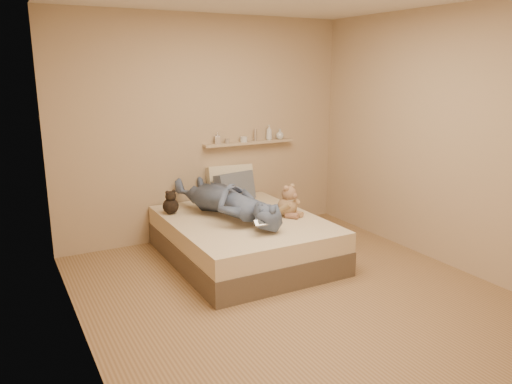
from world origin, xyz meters
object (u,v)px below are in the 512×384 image
wall_shelf (249,143)px  dark_plush (171,204)px  pillow_cream (230,182)px  person (227,200)px  teddy_bear (289,203)px  pillow_grey (235,187)px  bed (244,239)px  game_console (262,222)px

wall_shelf → dark_plush: bearing=-162.1°
pillow_cream → wall_shelf: size_ratio=0.46×
dark_plush → person: (0.49, -0.40, 0.08)m
teddy_bear → pillow_grey: same height
bed → teddy_bear: (0.46, -0.15, 0.37)m
dark_plush → pillow_grey: size_ratio=0.53×
dark_plush → person: bearing=-39.6°
bed → game_console: size_ratio=11.76×
dark_plush → wall_shelf: size_ratio=0.22×
wall_shelf → pillow_grey: bearing=-144.9°
pillow_grey → teddy_bear: bearing=-75.1°
bed → pillow_grey: size_ratio=3.80×
pillow_grey → pillow_cream: bearing=87.4°
game_console → person: (-0.02, 0.73, 0.05)m
wall_shelf → person: bearing=-131.0°
game_console → person: size_ratio=0.10×
person → wall_shelf: (0.68, 0.78, 0.46)m
dark_plush → pillow_grey: 0.87m
dark_plush → person: 0.64m
game_console → dark_plush: 1.24m
bed → teddy_bear: 0.61m
bed → game_console: (-0.10, -0.60, 0.36)m
wall_shelf → teddy_bear: bearing=-94.7°
bed → teddy_bear: teddy_bear is taller
pillow_cream → pillow_grey: bearing=-92.6°
game_console → teddy_bear: bearing=38.1°
teddy_bear → pillow_grey: (-0.22, 0.84, 0.03)m
teddy_bear → pillow_cream: 1.01m
dark_plush → pillow_cream: (0.86, 0.30, 0.08)m
pillow_cream → bed: bearing=-106.4°
pillow_cream → pillow_grey: pillow_cream is taller
teddy_bear → wall_shelf: size_ratio=0.29×
game_console → pillow_cream: bearing=76.3°
bed → dark_plush: 0.88m
dark_plush → teddy_bear: bearing=-32.4°
game_console → teddy_bear: size_ratio=0.46×
teddy_bear → pillow_cream: pillow_cream is taller
dark_plush → bed: bearing=-40.8°
pillow_grey → person: size_ratio=0.31×
game_console → pillow_cream: size_ratio=0.29×
person → bed: bearing=125.0°
bed → pillow_cream: size_ratio=3.45×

